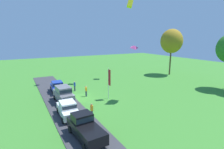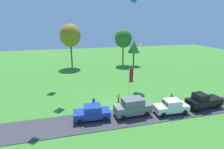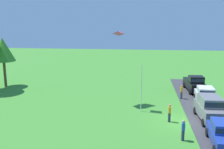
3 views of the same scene
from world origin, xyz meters
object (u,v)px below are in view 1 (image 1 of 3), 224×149
at_px(person_on_lawn, 86,91).
at_px(kite_diamond_topmost, 135,47).
at_px(car_sedan_by_flagpole, 68,109).
at_px(person_beside_suv, 92,110).
at_px(car_suv_mid_row, 63,93).
at_px(flag_banner, 109,80).
at_px(person_watching_sky, 75,86).
at_px(car_pickup_far_end, 85,127).
at_px(kite_box_low_drifter, 130,4).
at_px(car_sedan_near_entrance, 57,86).
at_px(tree_far_right, 172,41).

distance_m(person_on_lawn, kite_diamond_topmost, 10.28).
distance_m(car_sedan_by_flagpole, person_beside_suv, 2.84).
distance_m(car_suv_mid_row, flag_banner, 6.87).
bearing_deg(person_beside_suv, person_watching_sky, 172.96).
bearing_deg(car_sedan_by_flagpole, person_watching_sky, 158.61).
height_order(car_sedan_by_flagpole, car_pickup_far_end, car_pickup_far_end).
height_order(car_sedan_by_flagpole, kite_box_low_drifter, kite_box_low_drifter).
relative_size(car_sedan_near_entrance, kite_box_low_drifter, 3.09).
distance_m(car_suv_mid_row, car_sedan_by_flagpole, 5.15).
height_order(flag_banner, kite_box_low_drifter, kite_box_low_drifter).
bearing_deg(car_suv_mid_row, kite_diamond_topmost, 62.52).
xyz_separation_m(car_sedan_near_entrance, person_beside_suv, (11.74, 1.45, -0.16)).
distance_m(car_sedan_by_flagpole, kite_diamond_topmost, 11.86).
xyz_separation_m(car_pickup_far_end, kite_box_low_drifter, (-19.33, 17.94, 15.19)).
xyz_separation_m(person_on_lawn, kite_diamond_topmost, (5.42, 5.23, 6.99)).
relative_size(car_sedan_by_flagpole, person_watching_sky, 2.60).
height_order(car_sedan_near_entrance, kite_box_low_drifter, kite_box_low_drifter).
distance_m(car_sedan_by_flagpole, person_on_lawn, 7.37).
height_order(kite_box_low_drifter, kite_diamond_topmost, kite_box_low_drifter).
bearing_deg(tree_far_right, flag_banner, -68.45).
relative_size(car_suv_mid_row, person_beside_suv, 2.74).
height_order(car_suv_mid_row, car_pickup_far_end, car_suv_mid_row).
xyz_separation_m(car_sedan_near_entrance, car_suv_mid_row, (5.14, -0.19, 0.25)).
relative_size(car_pickup_far_end, kite_diamond_topmost, 5.20).
bearing_deg(person_beside_suv, person_on_lawn, 164.36).
bearing_deg(car_pickup_far_end, kite_box_low_drifter, 137.13).
relative_size(person_watching_sky, kite_box_low_drifter, 1.18).
xyz_separation_m(kite_box_low_drifter, kite_diamond_topmost, (13.77, -8.50, -8.43)).
bearing_deg(flag_banner, car_suv_mid_row, -107.51).
relative_size(car_suv_mid_row, person_on_lawn, 2.74).
xyz_separation_m(person_beside_suv, person_on_lawn, (-7.38, 2.07, 0.00)).
bearing_deg(person_beside_suv, car_pickup_far_end, -30.82).
height_order(car_sedan_near_entrance, car_pickup_far_end, car_pickup_far_end).
relative_size(person_beside_suv, flag_banner, 0.36).
distance_m(tree_far_right, flag_banner, 24.00).
relative_size(flag_banner, kite_diamond_topmost, 4.85).
bearing_deg(car_pickup_far_end, person_watching_sky, 166.56).
height_order(car_suv_mid_row, kite_box_low_drifter, kite_box_low_drifter).
bearing_deg(car_pickup_far_end, person_on_lawn, 159.01).
height_order(flag_banner, kite_diamond_topmost, kite_diamond_topmost).
bearing_deg(person_watching_sky, kite_diamond_topmost, 32.81).
relative_size(person_beside_suv, person_on_lawn, 1.00).
bearing_deg(kite_box_low_drifter, car_pickup_far_end, -42.87).
xyz_separation_m(car_sedan_by_flagpole, person_watching_sky, (-9.62, 3.77, -0.16)).
height_order(car_suv_mid_row, tree_far_right, tree_far_right).
distance_m(tree_far_right, kite_box_low_drifter, 13.61).
bearing_deg(flag_banner, car_sedan_near_entrance, -139.22).
xyz_separation_m(car_sedan_near_entrance, car_sedan_by_flagpole, (10.23, -0.94, 0.00)).
xyz_separation_m(person_beside_suv, tree_far_right, (-13.21, 26.49, 7.38)).
xyz_separation_m(flag_banner, kite_box_low_drifter, (-11.13, 11.10, 13.27)).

